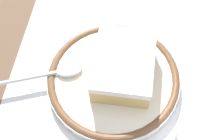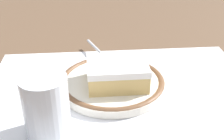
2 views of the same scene
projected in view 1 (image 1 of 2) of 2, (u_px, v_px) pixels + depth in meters
ground_plane at (132, 73)px, 0.46m from camera, size 2.40×2.40×0.00m
placemat at (132, 73)px, 0.46m from camera, size 0.48×0.35×0.00m
plate at (112, 79)px, 0.45m from camera, size 0.19×0.19×0.02m
cake_slice at (122, 66)px, 0.43m from camera, size 0.10×0.08×0.04m
spoon at (53, 72)px, 0.44m from camera, size 0.06×0.13×0.01m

